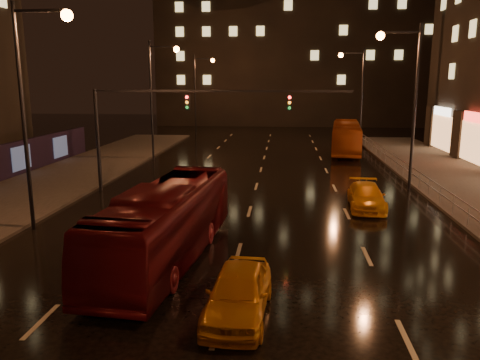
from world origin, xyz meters
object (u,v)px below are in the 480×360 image
Objects in this scene: bus_red at (167,223)px; bus_curb at (346,137)px; taxi_near at (238,292)px; taxi_far at (366,196)px.

bus_red is 30.28m from bus_curb.
bus_curb reaches higher than taxi_near.
bus_curb is at bearing 80.84° from taxi_near.
taxi_far is at bearing 48.67° from bus_red.
bus_curb is 33.39m from taxi_near.
taxi_near is at bearing -95.75° from bus_curb.
taxi_far is (-1.46, -20.24, -0.85)m from bus_curb.
bus_red is at bearing 130.12° from taxi_near.
taxi_far is (5.65, 12.37, -0.07)m from taxi_near.
taxi_near is 0.95× the size of taxi_far.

